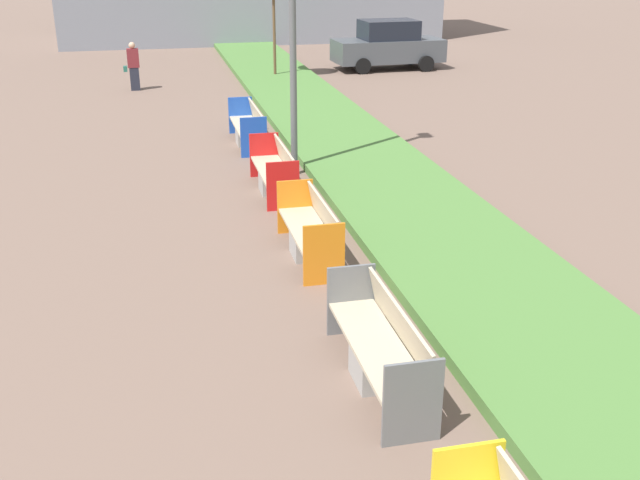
{
  "coord_description": "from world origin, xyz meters",
  "views": [
    {
      "loc": [
        -1.38,
        2.56,
        4.72
      ],
      "look_at": [
        0.9,
        12.54,
        0.6
      ],
      "focal_mm": 42.0,
      "sensor_mm": 36.0,
      "label": 1
    }
  ],
  "objects_px": {
    "pedestrian_walking": "(133,66)",
    "bench_grey_frame": "(381,352)",
    "bench_blue_frame": "(249,129)",
    "parked_car_distant": "(388,45)",
    "bench_red_frame": "(275,174)",
    "bench_orange_frame": "(311,234)"
  },
  "relations": [
    {
      "from": "pedestrian_walking",
      "to": "parked_car_distant",
      "type": "relative_size",
      "value": 0.37
    },
    {
      "from": "parked_car_distant",
      "to": "bench_blue_frame",
      "type": "bearing_deg",
      "value": -126.23
    },
    {
      "from": "bench_red_frame",
      "to": "bench_blue_frame",
      "type": "distance_m",
      "value": 3.87
    },
    {
      "from": "bench_red_frame",
      "to": "bench_blue_frame",
      "type": "relative_size",
      "value": 0.92
    },
    {
      "from": "bench_orange_frame",
      "to": "parked_car_distant",
      "type": "relative_size",
      "value": 0.52
    },
    {
      "from": "bench_grey_frame",
      "to": "bench_red_frame",
      "type": "xyz_separation_m",
      "value": [
        -0.0,
        7.12,
        -0.0
      ]
    },
    {
      "from": "pedestrian_walking",
      "to": "bench_grey_frame",
      "type": "bearing_deg",
      "value": -81.75
    },
    {
      "from": "bench_grey_frame",
      "to": "bench_blue_frame",
      "type": "distance_m",
      "value": 10.99
    },
    {
      "from": "bench_blue_frame",
      "to": "parked_car_distant",
      "type": "height_order",
      "value": "parked_car_distant"
    },
    {
      "from": "bench_orange_frame",
      "to": "bench_grey_frame",
      "type": "bearing_deg",
      "value": -89.97
    },
    {
      "from": "bench_red_frame",
      "to": "pedestrian_walking",
      "type": "distance_m",
      "value": 12.18
    },
    {
      "from": "bench_orange_frame",
      "to": "pedestrian_walking",
      "type": "xyz_separation_m",
      "value": [
        -2.75,
        15.22,
        0.42
      ]
    },
    {
      "from": "bench_orange_frame",
      "to": "pedestrian_walking",
      "type": "relative_size",
      "value": 1.4
    },
    {
      "from": "bench_orange_frame",
      "to": "bench_red_frame",
      "type": "bearing_deg",
      "value": 89.99
    },
    {
      "from": "bench_blue_frame",
      "to": "bench_orange_frame",
      "type": "bearing_deg",
      "value": -90.02
    },
    {
      "from": "bench_red_frame",
      "to": "bench_blue_frame",
      "type": "height_order",
      "value": "same"
    },
    {
      "from": "bench_blue_frame",
      "to": "pedestrian_walking",
      "type": "bearing_deg",
      "value": 109.02
    },
    {
      "from": "bench_orange_frame",
      "to": "bench_blue_frame",
      "type": "relative_size",
      "value": 0.9
    },
    {
      "from": "bench_orange_frame",
      "to": "pedestrian_walking",
      "type": "bearing_deg",
      "value": 100.23
    },
    {
      "from": "bench_orange_frame",
      "to": "bench_red_frame",
      "type": "distance_m",
      "value": 3.36
    },
    {
      "from": "bench_blue_frame",
      "to": "bench_grey_frame",
      "type": "bearing_deg",
      "value": -90.0
    },
    {
      "from": "bench_blue_frame",
      "to": "pedestrian_walking",
      "type": "xyz_separation_m",
      "value": [
        -2.75,
        7.98,
        0.42
      ]
    }
  ]
}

